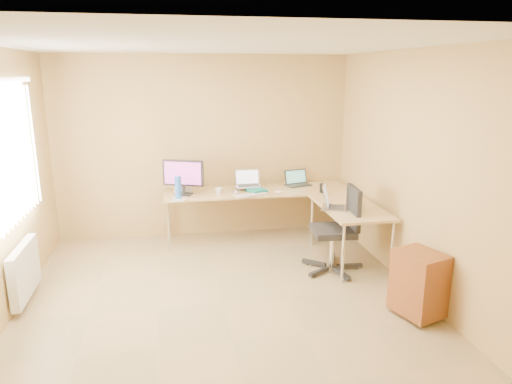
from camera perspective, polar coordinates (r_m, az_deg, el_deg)
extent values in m
plane|color=tan|center=(5.05, -3.99, -13.37)|extent=(4.50, 4.50, 0.00)
plane|color=white|center=(4.47, -4.60, 17.56)|extent=(4.50, 4.50, 0.00)
plane|color=tan|center=(6.79, -6.36, 5.46)|extent=(4.50, 0.00, 4.50)
plane|color=tan|center=(2.48, 1.54, -10.83)|extent=(4.50, 0.00, 4.50)
plane|color=tan|center=(5.24, 19.22, 2.03)|extent=(0.00, 4.50, 4.50)
cube|color=tan|center=(6.71, 0.31, -2.77)|extent=(2.65, 0.70, 0.73)
cube|color=tan|center=(6.06, 11.24, -5.00)|extent=(0.70, 1.30, 0.73)
cube|color=black|center=(6.37, -8.89, 1.78)|extent=(0.60, 0.38, 0.49)
cube|color=#116E68|center=(6.50, 0.02, 0.24)|extent=(0.30, 0.34, 0.05)
cube|color=silver|center=(6.57, -0.95, 1.65)|extent=(0.36, 0.28, 0.23)
cube|color=#272727|center=(6.87, 5.22, 1.72)|extent=(0.41, 0.34, 0.22)
cube|color=beige|center=(6.29, -0.61, -0.38)|extent=(0.48, 0.27, 0.02)
ellipsoid|color=silver|center=(6.43, 2.78, 0.00)|extent=(0.12, 0.08, 0.04)
imported|color=silver|center=(6.39, -4.57, 0.13)|extent=(0.12, 0.12, 0.09)
cylinder|color=silver|center=(6.44, -2.39, 0.00)|extent=(0.16, 0.16, 0.03)
cylinder|color=blue|center=(6.20, -9.50, 0.55)|extent=(0.11, 0.11, 0.31)
cube|color=silver|center=(6.21, -9.43, -0.86)|extent=(0.23, 0.29, 0.01)
cube|color=silver|center=(6.57, -8.94, 0.34)|extent=(0.25, 0.20, 0.08)
cylinder|color=white|center=(6.66, -9.58, 1.43)|extent=(0.26, 0.26, 0.29)
cylinder|color=black|center=(6.52, 8.10, 0.48)|extent=(0.07, 0.07, 0.13)
cube|color=#9D9EB5|center=(5.76, 9.68, -0.85)|extent=(0.45, 0.41, 0.24)
cube|color=black|center=(5.69, 9.38, -4.75)|extent=(0.68, 0.68, 1.05)
cube|color=olive|center=(4.89, 19.30, -10.47)|extent=(0.49, 0.54, 0.63)
cube|color=white|center=(5.47, -26.48, -8.65)|extent=(0.09, 0.80, 0.55)
cube|color=white|center=(5.15, -28.20, 3.76)|extent=(0.10, 1.80, 1.40)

